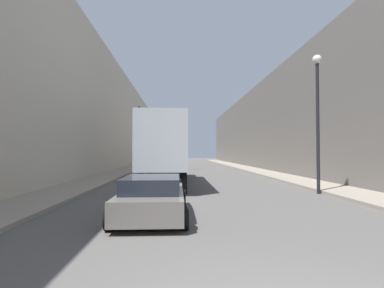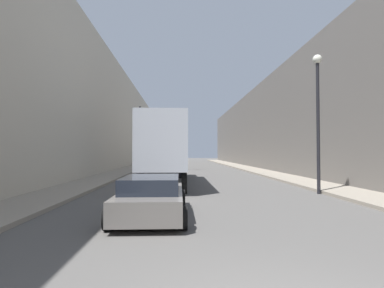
% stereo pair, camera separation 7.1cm
% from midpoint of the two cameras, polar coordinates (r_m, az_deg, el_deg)
% --- Properties ---
extents(sidewalk_right, '(2.49, 80.00, 0.15)m').
position_cam_midpoint_polar(sidewalk_right, '(34.05, 11.44, -4.78)').
color(sidewalk_right, gray).
rests_on(sidewalk_right, ground).
extents(sidewalk_left, '(2.49, 80.00, 0.15)m').
position_cam_midpoint_polar(sidewalk_left, '(33.54, -12.09, -4.83)').
color(sidewalk_left, gray).
rests_on(sidewalk_left, ground).
extents(building_right, '(6.00, 80.00, 10.06)m').
position_cam_midpoint_polar(building_right, '(35.38, 18.10, 3.42)').
color(building_right, '#66605B').
rests_on(building_right, ground).
extents(building_left, '(6.00, 80.00, 12.14)m').
position_cam_midpoint_polar(building_left, '(34.69, -18.99, 5.25)').
color(building_left, '#BCB29E').
rests_on(building_left, ground).
extents(semi_truck, '(2.46, 12.54, 3.98)m').
position_cam_midpoint_polar(semi_truck, '(19.42, -4.80, -0.93)').
color(semi_truck, '#B2B7C1').
rests_on(semi_truck, ground).
extents(sedan_car, '(2.13, 4.49, 1.26)m').
position_cam_midpoint_polar(sedan_car, '(9.50, -7.45, -9.96)').
color(sedan_car, slate).
rests_on(sedan_car, ground).
extents(traffic_signal_gantry, '(5.24, 0.35, 6.94)m').
position_cam_midpoint_polar(traffic_signal_gantry, '(32.52, -7.56, 3.54)').
color(traffic_signal_gantry, black).
rests_on(traffic_signal_gantry, ground).
extents(street_lamp, '(0.44, 0.44, 6.75)m').
position_cam_midpoint_polar(street_lamp, '(15.84, 22.97, 7.01)').
color(street_lamp, black).
rests_on(street_lamp, ground).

